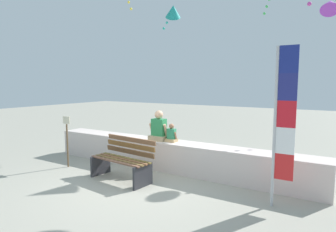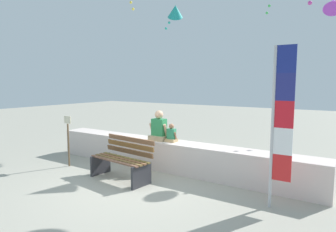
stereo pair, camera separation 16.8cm
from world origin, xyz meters
name	(u,v)px [view 1 (the left image)]	position (x,y,z in m)	size (l,w,h in m)	color
ground_plane	(138,186)	(0.00, 0.00, 0.00)	(40.00, 40.00, 0.00)	gray
seawall_ledge	(171,156)	(0.00, 1.29, 0.34)	(6.79, 0.60, 0.68)	beige
park_bench	(123,161)	(-0.50, 0.15, 0.40)	(1.46, 0.75, 0.88)	brown
person_adult	(159,129)	(-0.32, 1.27, 0.96)	(0.47, 0.35, 0.72)	tan
person_child	(171,135)	(0.03, 1.27, 0.85)	(0.28, 0.21, 0.43)	tan
flag_banner	(282,120)	(2.61, 0.42, 1.47)	(0.34, 0.05, 2.64)	#B7B7BC
kite_purple	(330,6)	(2.97, 4.45, 4.07)	(0.67, 0.60, 1.05)	purple
kite_teal	(173,11)	(-1.45, 3.84, 4.35)	(0.76, 0.80, 0.88)	teal
sign_post	(67,137)	(-2.27, 0.16, 0.74)	(0.24, 0.04, 1.25)	brown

